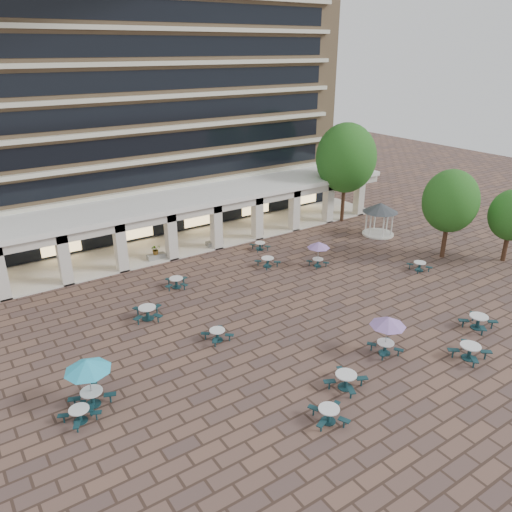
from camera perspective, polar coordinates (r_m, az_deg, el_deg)
The scene contains 23 objects.
ground at distance 33.02m, azimuth 3.10°, elevation -6.52°, with size 120.00×120.00×0.00m, color brown.
apartment_building at distance 51.53m, azimuth -14.72°, elevation 18.16°, with size 40.00×15.50×25.20m.
retail_arcade at distance 43.57m, azimuth -8.60°, elevation 4.97°, with size 42.00×6.60×4.40m.
picnic_table_0 at distance 25.62m, azimuth -19.51°, elevation -16.64°, with size 1.90×1.90×0.71m.
picnic_table_1 at distance 24.49m, azimuth 8.31°, elevation -17.39°, with size 2.04×2.04×0.75m.
picnic_table_2 at distance 34.01m, azimuth 24.05°, elevation -6.77°, with size 2.03×2.03×0.84m.
picnic_table_3 at distance 30.72m, azimuth 23.24°, elevation -9.90°, with size 2.03×2.03×0.85m.
picnic_table_4 at distance 25.39m, azimuth -18.70°, elevation -11.91°, with size 2.25×2.25×2.60m.
picnic_table_5 at distance 26.58m, azimuth 10.23°, elevation -13.72°, with size 2.23×2.23×0.83m.
picnic_table_6 at distance 28.89m, azimuth 14.85°, elevation -7.39°, with size 2.03×2.03×2.35m.
picnic_table_7 at distance 40.90m, azimuth 18.19°, elevation -1.04°, with size 1.79×1.79×0.69m.
picnic_table_8 at distance 30.02m, azimuth -4.44°, elevation -8.88°, with size 1.67×1.67×0.70m.
picnic_table_9 at distance 36.59m, azimuth -9.09°, elevation -2.93°, with size 2.03×2.03×0.74m.
picnic_table_10 at distance 39.56m, azimuth 1.33°, elevation -0.60°, with size 1.75×1.75×0.74m.
picnic_table_11 at distance 39.38m, azimuth 7.17°, elevation 1.18°, with size 1.79×1.79×2.07m.
picnic_table_12 at distance 32.83m, azimuth -12.31°, elevation -6.25°, with size 2.26×2.26×0.84m.
picnic_table_13 at distance 42.84m, azimuth 0.47°, elevation 1.22°, with size 1.60×1.60×0.66m.
gazebo at distance 47.14m, azimuth 14.00°, elevation 5.00°, with size 3.25×3.25×3.02m.
tree_east_a at distance 42.84m, azimuth 21.34°, elevation 5.86°, with size 4.41×4.41×7.35m.
tree_east_b at distance 44.33m, azimuth 27.21°, elevation 4.16°, with size 3.57×3.57×5.95m.
tree_east_c at distance 49.39m, azimuth 10.25°, elevation 10.96°, with size 5.80×5.80×9.66m.
planter_left at distance 41.51m, azimuth -11.36°, elevation 0.30°, with size 1.50×0.67×1.35m.
planter_right at distance 43.71m, azimuth -4.78°, elevation 1.75°, with size 1.50×0.73×1.26m.
Camera 1 is at (-17.52, -22.86, 16.16)m, focal length 35.00 mm.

